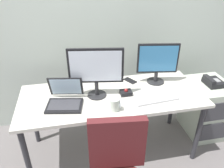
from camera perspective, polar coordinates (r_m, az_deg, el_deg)
The scene contains 12 objects.
ground_plane at distance 2.61m, azimuth 0.00°, elevation -16.12°, with size 8.00×8.00×0.00m, color slate.
back_wall at distance 2.56m, azimuth -3.34°, elevation 18.98°, with size 6.00×0.10×2.80m, color silver.
desk at distance 2.20m, azimuth 0.00°, elevation -4.31°, with size 1.75×0.71×0.72m.
file_cabinet at distance 2.87m, azimuth 22.78°, elevation -5.62°, with size 0.42×0.53×0.65m.
desk_phone at distance 2.68m, azimuth 24.29°, elevation 0.47°, with size 0.17×0.20×0.09m.
monitor_main at distance 2.02m, azimuth -4.12°, elevation 3.83°, with size 0.50×0.18×0.48m.
monitor_side at distance 2.32m, azimuth 11.54°, elevation 5.69°, with size 0.41×0.18×0.42m.
keyboard at distance 2.12m, azimuth 11.10°, elevation -3.63°, with size 0.42×0.17×0.03m.
laptop at distance 2.05m, azimuth -11.88°, elevation -3.62°, with size 0.36×0.35×0.23m.
trackball_mouse at distance 2.16m, azimuth 3.58°, elevation -2.15°, with size 0.11×0.09×0.07m.
coffee_mug at distance 1.92m, azimuth 0.72°, elevation -5.29°, with size 0.09×0.08×0.11m.
cell_phone at distance 2.40m, azimuth 4.62°, elevation 0.88°, with size 0.07×0.14×0.01m, color black.
Camera 1 is at (-0.36, -1.78, 1.88)m, focal length 35.91 mm.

